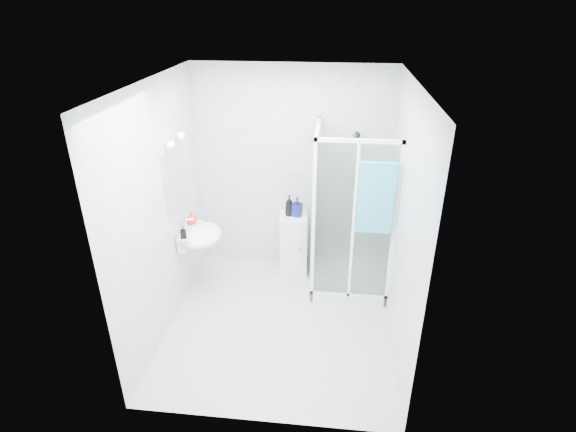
# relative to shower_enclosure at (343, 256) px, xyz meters

# --- Properties ---
(room) EXTENTS (2.40, 2.60, 2.60)m
(room) POSITION_rel_shower_enclosure_xyz_m (-0.67, -0.77, 0.85)
(room) COLOR white
(room) RESTS_ON ground
(shower_enclosure) EXTENTS (0.90, 0.95, 2.00)m
(shower_enclosure) POSITION_rel_shower_enclosure_xyz_m (0.00, 0.00, 0.00)
(shower_enclosure) COLOR white
(shower_enclosure) RESTS_ON ground
(wall_basin) EXTENTS (0.46, 0.56, 0.35)m
(wall_basin) POSITION_rel_shower_enclosure_xyz_m (-1.66, -0.32, 0.35)
(wall_basin) COLOR white
(wall_basin) RESTS_ON ground
(mirror) EXTENTS (0.02, 0.60, 0.70)m
(mirror) POSITION_rel_shower_enclosure_xyz_m (-1.85, -0.32, 1.05)
(mirror) COLOR white
(mirror) RESTS_ON room
(vanity_lights) EXTENTS (0.10, 0.40, 0.08)m
(vanity_lights) POSITION_rel_shower_enclosure_xyz_m (-1.80, -0.32, 1.47)
(vanity_lights) COLOR silver
(vanity_lights) RESTS_ON room
(wall_hooks) EXTENTS (0.23, 0.06, 0.03)m
(wall_hooks) POSITION_rel_shower_enclosure_xyz_m (-0.92, 0.49, 1.17)
(wall_hooks) COLOR silver
(wall_hooks) RESTS_ON room
(storage_cabinet) EXTENTS (0.37, 0.38, 0.82)m
(storage_cabinet) POSITION_rel_shower_enclosure_xyz_m (-0.63, 0.27, -0.04)
(storage_cabinet) COLOR white
(storage_cabinet) RESTS_ON ground
(hand_towel) EXTENTS (0.37, 0.05, 0.79)m
(hand_towel) POSITION_rel_shower_enclosure_xyz_m (0.29, -0.40, 0.97)
(hand_towel) COLOR teal
(hand_towel) RESTS_ON shower_enclosure
(shampoo_bottle_a) EXTENTS (0.12, 0.12, 0.27)m
(shampoo_bottle_a) POSITION_rel_shower_enclosure_xyz_m (-0.68, 0.27, 0.51)
(shampoo_bottle_a) COLOR black
(shampoo_bottle_a) RESTS_ON storage_cabinet
(shampoo_bottle_b) EXTENTS (0.13, 0.13, 0.24)m
(shampoo_bottle_b) POSITION_rel_shower_enclosure_xyz_m (-0.58, 0.27, 0.49)
(shampoo_bottle_b) COLOR #0F125B
(shampoo_bottle_b) RESTS_ON storage_cabinet
(soap_dispenser_orange) EXTENTS (0.16, 0.16, 0.16)m
(soap_dispenser_orange) POSITION_rel_shower_enclosure_xyz_m (-1.78, -0.16, 0.49)
(soap_dispenser_orange) COLOR red
(soap_dispenser_orange) RESTS_ON wall_basin
(soap_dispenser_black) EXTENTS (0.08, 0.08, 0.14)m
(soap_dispenser_black) POSITION_rel_shower_enclosure_xyz_m (-1.77, -0.51, 0.48)
(soap_dispenser_black) COLOR black
(soap_dispenser_black) RESTS_ON wall_basin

